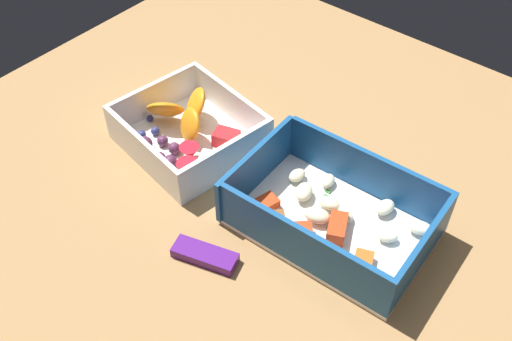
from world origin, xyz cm
name	(u,v)px	position (x,y,z in cm)	size (l,w,h in cm)	color
table_surface	(244,186)	(0.00, 0.00, 1.00)	(80.00, 80.00, 2.00)	#9E7547
pasta_container	(332,215)	(-12.01, -0.77, 4.01)	(21.68, 14.95, 6.41)	white
fruit_bowl	(187,132)	(9.59, -0.50, 3.90)	(17.75, 16.60, 5.42)	white
candy_bar	(205,255)	(-4.26, 11.26, 2.60)	(7.00, 2.40, 1.20)	#51197A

